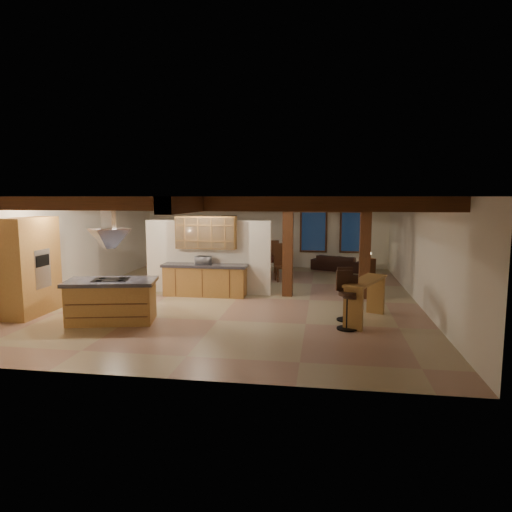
% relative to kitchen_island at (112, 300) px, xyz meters
% --- Properties ---
extents(ground, '(12.00, 12.00, 0.00)m').
position_rel_kitchen_island_xyz_m(ground, '(2.41, 2.96, -0.51)').
color(ground, tan).
rests_on(ground, ground).
extents(room_walls, '(12.00, 12.00, 12.00)m').
position_rel_kitchen_island_xyz_m(room_walls, '(2.41, 2.96, 1.27)').
color(room_walls, silver).
rests_on(room_walls, ground).
extents(ceiling_beams, '(10.00, 12.00, 0.28)m').
position_rel_kitchen_island_xyz_m(ceiling_beams, '(2.41, 2.96, 2.25)').
color(ceiling_beams, '#381F0E').
rests_on(ceiling_beams, room_walls).
extents(timber_posts, '(2.50, 0.30, 2.90)m').
position_rel_kitchen_island_xyz_m(timber_posts, '(4.91, 3.46, 1.26)').
color(timber_posts, '#381F0E').
rests_on(timber_posts, ground).
extents(partition_wall, '(3.80, 0.18, 2.20)m').
position_rel_kitchen_island_xyz_m(partition_wall, '(1.41, 3.46, 0.59)').
color(partition_wall, silver).
rests_on(partition_wall, ground).
extents(pantry_cabinet, '(0.67, 1.60, 2.40)m').
position_rel_kitchen_island_xyz_m(pantry_cabinet, '(-2.26, 0.36, 0.69)').
color(pantry_cabinet, olive).
rests_on(pantry_cabinet, ground).
extents(back_counter, '(2.50, 0.66, 0.94)m').
position_rel_kitchen_island_xyz_m(back_counter, '(1.41, 3.07, -0.03)').
color(back_counter, olive).
rests_on(back_counter, ground).
extents(upper_display_cabinet, '(1.80, 0.36, 0.95)m').
position_rel_kitchen_island_xyz_m(upper_display_cabinet, '(1.41, 3.28, 1.34)').
color(upper_display_cabinet, olive).
rests_on(upper_display_cabinet, partition_wall).
extents(range_hood, '(1.10, 1.10, 1.40)m').
position_rel_kitchen_island_xyz_m(range_hood, '(0.00, 0.00, 1.28)').
color(range_hood, silver).
rests_on(range_hood, room_walls).
extents(back_windows, '(2.70, 0.07, 1.70)m').
position_rel_kitchen_island_xyz_m(back_windows, '(5.21, 8.90, 0.99)').
color(back_windows, '#381F0E').
rests_on(back_windows, room_walls).
extents(framed_art, '(0.65, 0.05, 0.85)m').
position_rel_kitchen_island_xyz_m(framed_art, '(0.91, 8.90, 1.19)').
color(framed_art, '#381F0E').
rests_on(framed_art, room_walls).
extents(recessed_cans, '(3.16, 2.46, 0.03)m').
position_rel_kitchen_island_xyz_m(recessed_cans, '(-0.13, 1.03, 2.36)').
color(recessed_cans, silver).
rests_on(recessed_cans, room_walls).
extents(kitchen_island, '(2.21, 1.48, 1.01)m').
position_rel_kitchen_island_xyz_m(kitchen_island, '(0.00, 0.00, 0.00)').
color(kitchen_island, olive).
rests_on(kitchen_island, ground).
extents(dining_table, '(2.27, 1.69, 0.71)m').
position_rel_kitchen_island_xyz_m(dining_table, '(2.44, 6.21, -0.15)').
color(dining_table, '#401810').
rests_on(dining_table, ground).
extents(sofa, '(2.19, 1.53, 0.60)m').
position_rel_kitchen_island_xyz_m(sofa, '(5.42, 8.43, -0.21)').
color(sofa, black).
rests_on(sofa, ground).
extents(microwave, '(0.48, 0.37, 0.24)m').
position_rel_kitchen_island_xyz_m(microwave, '(1.36, 3.07, 0.55)').
color(microwave, '#B4B4B9').
rests_on(microwave, back_counter).
extents(bar_counter, '(1.15, 1.93, 0.99)m').
position_rel_kitchen_island_xyz_m(bar_counter, '(5.83, 0.94, 0.16)').
color(bar_counter, olive).
rests_on(bar_counter, ground).
extents(side_table, '(0.62, 0.62, 0.58)m').
position_rel_kitchen_island_xyz_m(side_table, '(6.48, 7.86, -0.21)').
color(side_table, '#381F0E').
rests_on(side_table, ground).
extents(table_lamp, '(0.29, 0.29, 0.34)m').
position_rel_kitchen_island_xyz_m(table_lamp, '(6.48, 7.86, 0.32)').
color(table_lamp, black).
rests_on(table_lamp, side_table).
extents(bar_stool_a, '(0.48, 0.49, 1.28)m').
position_rel_kitchen_island_xyz_m(bar_stool_a, '(5.37, 0.23, 0.15)').
color(bar_stool_a, black).
rests_on(bar_stool_a, ground).
extents(bar_stool_b, '(0.41, 0.42, 1.17)m').
position_rel_kitchen_island_xyz_m(bar_stool_b, '(5.46, 0.27, 0.09)').
color(bar_stool_b, black).
rests_on(bar_stool_b, ground).
extents(bar_stool_c, '(0.44, 0.46, 1.24)m').
position_rel_kitchen_island_xyz_m(bar_stool_c, '(5.39, 0.97, 0.12)').
color(bar_stool_c, black).
rests_on(bar_stool_c, ground).
extents(dining_chairs, '(2.54, 2.54, 1.29)m').
position_rel_kitchen_island_xyz_m(dining_chairs, '(2.44, 6.21, 0.15)').
color(dining_chairs, '#381F0E').
rests_on(dining_chairs, ground).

